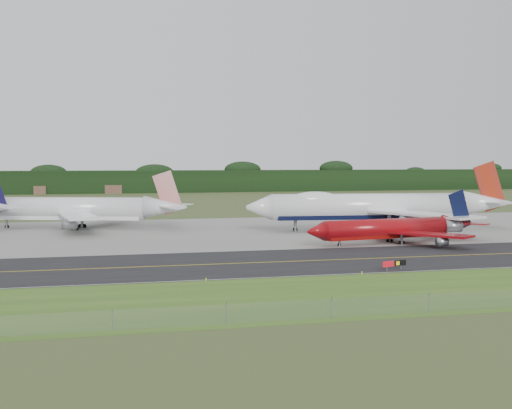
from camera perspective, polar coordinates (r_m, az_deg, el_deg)
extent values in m
plane|color=#3B4721|center=(131.52, 6.13, -4.17)|extent=(600.00, 600.00, 0.00)
cube|color=#385D1B|center=(99.87, 13.19, -6.71)|extent=(400.00, 30.00, 0.01)
cube|color=black|center=(127.81, 6.76, -4.40)|extent=(400.00, 32.00, 0.02)
cube|color=gray|center=(179.87, 0.45, -2.07)|extent=(400.00, 78.00, 0.01)
cube|color=gold|center=(127.81, 6.76, -4.39)|extent=(400.00, 0.40, 0.00)
cube|color=silver|center=(113.64, 9.57, -5.41)|extent=(400.00, 0.25, 0.00)
plane|color=slate|center=(88.55, 17.12, -7.37)|extent=(320.00, 0.00, 320.00)
cylinder|color=slate|center=(88.55, 17.12, -7.37)|extent=(0.10, 0.10, 2.20)
cube|color=black|center=(399.89, -7.74, 1.85)|extent=(700.00, 24.00, 12.00)
cylinder|color=white|center=(180.98, 9.05, -0.13)|extent=(50.36, 10.63, 6.35)
cube|color=black|center=(181.12, 9.04, -0.78)|extent=(47.73, 8.84, 2.22)
cone|color=white|center=(174.17, 0.23, -0.23)|extent=(6.77, 6.86, 6.35)
cone|color=white|center=(193.24, 17.97, 0.11)|extent=(13.69, 7.46, 6.35)
ellipsoid|color=white|center=(176.96, 4.75, 0.39)|extent=(13.37, 6.49, 4.05)
cube|color=white|center=(170.87, 13.30, -0.77)|extent=(18.18, 29.67, 0.54)
cube|color=white|center=(197.21, 10.14, -0.16)|extent=(21.94, 29.02, 0.54)
cube|color=#A02812|center=(193.37, 18.19, 1.39)|extent=(9.14, 1.29, 13.15)
cylinder|color=gray|center=(170.12, 12.00, -1.36)|extent=(3.68, 2.96, 2.67)
cylinder|color=gray|center=(195.49, 9.12, -0.70)|extent=(3.68, 2.96, 2.67)
cylinder|color=gray|center=(161.09, 15.50, -1.68)|extent=(3.68, 2.96, 2.67)
cylinder|color=gray|center=(208.94, 9.54, -0.43)|extent=(3.68, 2.96, 2.67)
cylinder|color=black|center=(176.37, 3.16, -2.00)|extent=(1.18, 0.61, 1.14)
cylinder|color=slate|center=(179.30, 10.60, -1.47)|extent=(0.96, 0.96, 4.25)
cylinder|color=black|center=(179.44, 10.59, -1.96)|extent=(1.19, 0.67, 1.14)
cylinder|color=slate|center=(185.86, 9.87, -1.29)|extent=(0.96, 0.96, 4.25)
cylinder|color=black|center=(185.99, 9.86, -1.76)|extent=(1.19, 0.67, 1.14)
cylinder|color=maroon|center=(152.95, 10.37, -1.88)|extent=(30.21, 9.03, 4.05)
cube|color=maroon|center=(153.08, 10.36, -2.37)|extent=(28.57, 7.78, 1.42)
cone|color=maroon|center=(144.16, 4.82, -2.16)|extent=(4.37, 4.63, 4.05)
cone|color=maroon|center=(164.30, 15.83, -1.48)|extent=(8.47, 5.32, 4.05)
cube|color=maroon|center=(149.32, 13.80, -2.33)|extent=(13.94, 16.80, 0.46)
cube|color=maroon|center=(162.76, 10.20, -1.80)|extent=(9.63, 17.52, 0.46)
cube|color=black|center=(164.43, 16.00, -0.41)|extent=(6.36, 1.39, 9.23)
cylinder|color=gray|center=(146.13, 14.66, -2.91)|extent=(2.47, 2.05, 1.70)
cylinder|color=gray|center=(166.00, 9.34, -2.08)|extent=(2.47, 2.05, 1.70)
cylinder|color=black|center=(147.17, 6.68, -3.21)|extent=(0.77, 0.45, 0.73)
cylinder|color=slate|center=(152.72, 11.57, -2.76)|extent=(0.65, 0.65, 2.09)
cylinder|color=black|center=(152.80, 11.57, -3.01)|extent=(0.78, 0.48, 0.73)
cylinder|color=slate|center=(156.35, 10.62, -2.60)|extent=(0.65, 0.65, 2.09)
cylinder|color=black|center=(156.43, 10.62, -2.85)|extent=(0.78, 0.48, 0.73)
cylinder|color=silver|center=(189.45, -14.99, -0.30)|extent=(40.84, 18.23, 5.71)
cube|color=white|center=(189.58, -14.98, -0.86)|extent=(38.44, 16.23, 2.00)
cone|color=silver|center=(182.69, -7.26, -0.21)|extent=(12.09, 8.80, 5.71)
cube|color=silver|center=(176.10, -14.00, -0.89)|extent=(10.18, 24.26, 0.51)
cube|color=silver|center=(198.58, -11.92, -0.37)|extent=(21.52, 22.26, 0.51)
cube|color=#A60C0B|center=(182.36, -7.07, 0.95)|extent=(7.63, 2.89, 11.35)
cylinder|color=gray|center=(171.01, -14.68, -1.55)|extent=(3.71, 3.25, 2.40)
cylinder|color=gray|center=(204.19, -11.58, -0.70)|extent=(3.71, 3.25, 2.40)
cylinder|color=black|center=(195.42, -19.31, -1.67)|extent=(1.12, 0.76, 1.03)
cylinder|color=slate|center=(185.70, -14.33, -1.45)|extent=(1.01, 1.01, 3.60)
cylinder|color=black|center=(185.81, -14.32, -1.84)|extent=(1.14, 0.81, 1.03)
cylinder|color=slate|center=(191.65, -13.74, -1.29)|extent=(1.01, 1.01, 3.60)
cylinder|color=black|center=(191.76, -13.73, -1.67)|extent=(1.14, 0.81, 1.03)
cylinder|color=slate|center=(115.49, 10.43, -5.11)|extent=(0.12, 0.12, 0.70)
cylinder|color=slate|center=(117.51, 11.53, -4.98)|extent=(0.12, 0.12, 0.70)
cube|color=#A20C16|center=(115.58, 10.54, -4.70)|extent=(2.17, 0.83, 0.91)
cube|color=black|center=(116.85, 11.24, -4.62)|extent=(1.01, 0.47, 0.91)
cube|color=black|center=(117.67, 11.68, -4.57)|extent=(1.21, 0.53, 0.91)
cylinder|color=yellow|center=(104.71, -4.03, -6.01)|extent=(0.16, 0.16, 0.50)
cylinder|color=yellow|center=(111.61, 8.48, -5.45)|extent=(0.16, 0.16, 0.50)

